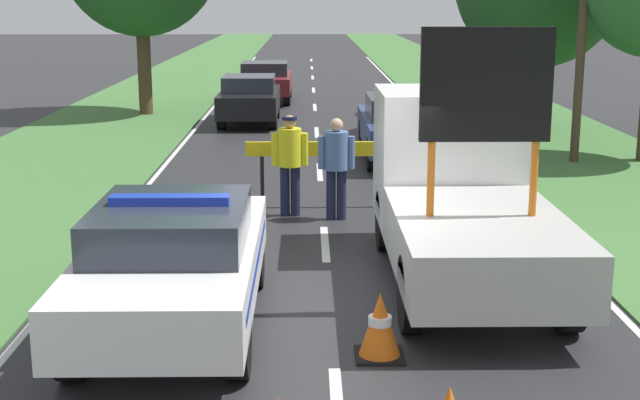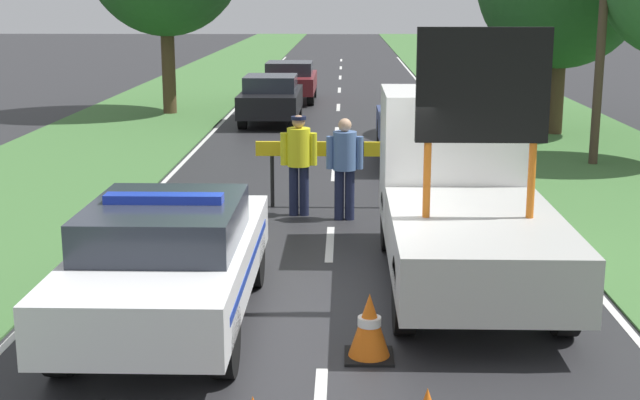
{
  "view_description": "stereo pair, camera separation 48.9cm",
  "coord_description": "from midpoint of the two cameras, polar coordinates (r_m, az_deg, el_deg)",
  "views": [
    {
      "loc": [
        -0.27,
        -10.7,
        3.74
      ],
      "look_at": [
        -0.1,
        0.8,
        1.1
      ],
      "focal_mm": 50.0,
      "sensor_mm": 36.0,
      "label": 1
    },
    {
      "loc": [
        0.21,
        -10.7,
        3.74
      ],
      "look_at": [
        -0.1,
        0.8,
        1.1
      ],
      "focal_mm": 50.0,
      "sensor_mm": 36.0,
      "label": 2
    }
  ],
  "objects": [
    {
      "name": "ground_plane",
      "position": [
        11.34,
        -0.65,
        -6.34
      ],
      "size": [
        160.0,
        160.0,
        0.0
      ],
      "primitive_type": "plane",
      "color": "#28282B"
    },
    {
      "name": "queued_car_sedan_black",
      "position": [
        26.84,
        -5.06,
        6.47
      ],
      "size": [
        1.71,
        3.99,
        1.44
      ],
      "rotation": [
        0.0,
        0.0,
        3.14
      ],
      "color": "black",
      "rests_on": "ground"
    },
    {
      "name": "lane_markings",
      "position": [
        25.82,
        -0.78,
        4.61
      ],
      "size": [
        7.09,
        61.42,
        0.01
      ],
      "color": "silver",
      "rests_on": "ground"
    },
    {
      "name": "pedestrian_civilian",
      "position": [
        15.07,
        0.12,
        2.54
      ],
      "size": [
        0.63,
        0.4,
        1.74
      ],
      "rotation": [
        0.0,
        0.0,
        0.06
      ],
      "color": "#191E38",
      "rests_on": "ground"
    },
    {
      "name": "police_car",
      "position": [
        10.35,
        -10.67,
        -3.83
      ],
      "size": [
        1.9,
        4.72,
        1.58
      ],
      "rotation": [
        0.0,
        0.0,
        0.1
      ],
      "color": "white",
      "rests_on": "ground"
    },
    {
      "name": "road_barrier",
      "position": [
        15.98,
        -0.44,
        3.01
      ],
      "size": [
        2.91,
        0.08,
        1.2
      ],
      "rotation": [
        0.0,
        0.0,
        -0.14
      ],
      "color": "black",
      "rests_on": "ground"
    },
    {
      "name": "queued_car_hatch_blue",
      "position": [
        20.87,
        4.53,
        4.77
      ],
      "size": [
        1.76,
        4.64,
        1.5
      ],
      "rotation": [
        0.0,
        0.0,
        3.14
      ],
      "color": "navy",
      "rests_on": "ground"
    },
    {
      "name": "queued_car_wagon_maroon",
      "position": [
        32.53,
        -3.96,
        7.65
      ],
      "size": [
        1.84,
        4.15,
        1.43
      ],
      "rotation": [
        0.0,
        0.0,
        3.14
      ],
      "color": "maroon",
      "rests_on": "ground"
    },
    {
      "name": "work_truck",
      "position": [
        12.24,
        7.76,
        0.67
      ],
      "size": [
        2.03,
        5.4,
        3.4
      ],
      "rotation": [
        0.0,
        0.0,
        3.2
      ],
      "color": "white",
      "rests_on": "ground"
    },
    {
      "name": "police_officer",
      "position": [
        15.36,
        -2.86,
        2.8
      ],
      "size": [
        0.63,
        0.4,
        1.76
      ],
      "rotation": [
        0.0,
        0.0,
        2.91
      ],
      "color": "#191E38",
      "rests_on": "ground"
    },
    {
      "name": "grass_verge_right",
      "position": [
        31.52,
        10.37,
        5.93
      ],
      "size": [
        4.94,
        120.0,
        0.03
      ],
      "color": "#427038",
      "rests_on": "ground"
    },
    {
      "name": "grass_verge_left",
      "position": [
        31.51,
        -11.95,
        5.86
      ],
      "size": [
        4.94,
        120.0,
        0.03
      ],
      "color": "#427038",
      "rests_on": "ground"
    },
    {
      "name": "traffic_cone_near_truck",
      "position": [
        9.48,
        2.37,
        -8.02
      ],
      "size": [
        0.52,
        0.52,
        0.71
      ],
      "color": "black",
      "rests_on": "ground"
    }
  ]
}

